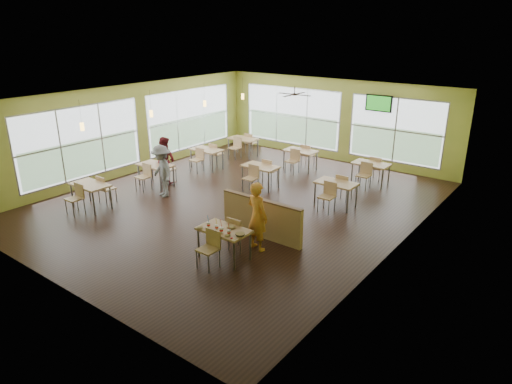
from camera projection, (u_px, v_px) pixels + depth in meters
room at (239, 152)px, 13.50m from camera, size 12.00×12.04×3.20m
window_bays at (236, 127)px, 17.34m from camera, size 9.24×10.24×2.38m
main_table at (224, 234)px, 10.46m from camera, size 1.22×1.52×0.87m
half_wall_divider at (261, 218)px, 11.58m from camera, size 2.40×0.14×1.04m
dining_tables at (247, 164)px, 15.71m from camera, size 6.92×8.72×0.87m
pendant_lights at (178, 109)px, 15.52m from camera, size 0.11×7.31×0.86m
ceiling_fan at (295, 94)px, 15.28m from camera, size 1.25×1.25×0.29m
tv_backwall at (379, 103)px, 16.60m from camera, size 1.00×0.07×0.60m
man_plaid at (257, 216)px, 10.84m from camera, size 0.70×0.53×1.71m
patron_maroon at (165, 160)px, 15.53m from camera, size 0.83×0.67×1.61m
patron_grey at (162, 171)px, 14.25m from camera, size 1.23×0.95×1.67m
cup_blue at (208, 225)px, 10.49m from camera, size 0.09×0.09×0.32m
cup_yellow at (217, 227)px, 10.37m from camera, size 0.09×0.09×0.31m
cup_red_near at (221, 230)px, 10.20m from camera, size 0.10×0.10×0.36m
cup_red_far at (229, 232)px, 10.11m from camera, size 0.09×0.09×0.32m
food_basket at (240, 234)px, 10.08m from camera, size 0.22×0.22×0.05m
ketchup_cup at (232, 238)px, 9.94m from camera, size 0.06×0.06×0.02m
wrapper_left at (200, 228)px, 10.44m from camera, size 0.16×0.14×0.04m
wrapper_mid at (231, 227)px, 10.46m from camera, size 0.23×0.21×0.06m
wrapper_right at (228, 235)px, 10.06m from camera, size 0.15×0.14×0.03m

